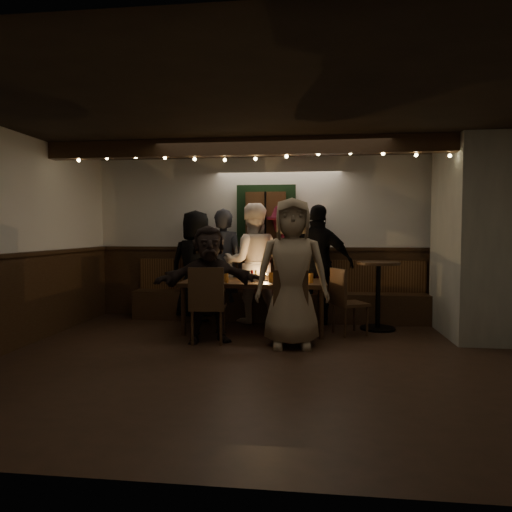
# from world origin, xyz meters

# --- Properties ---
(room) EXTENTS (6.02, 5.01, 2.62)m
(room) POSITION_xyz_m (1.07, 1.42, 1.07)
(room) COLOR black
(room) RESTS_ON ground
(dining_table) EXTENTS (2.00, 0.86, 0.86)m
(dining_table) POSITION_xyz_m (-0.27, 1.40, 0.65)
(dining_table) COLOR black
(dining_table) RESTS_ON ground
(chair_near_left) EXTENTS (0.48, 0.48, 0.97)m
(chair_near_left) POSITION_xyz_m (-0.76, 0.62, 0.54)
(chair_near_left) COLOR black
(chair_near_left) RESTS_ON ground
(chair_near_right) EXTENTS (0.43, 0.43, 0.94)m
(chair_near_right) POSITION_xyz_m (0.28, 0.66, 0.53)
(chair_near_right) COLOR black
(chair_near_right) RESTS_ON ground
(chair_end) EXTENTS (0.54, 0.54, 0.90)m
(chair_end) POSITION_xyz_m (0.97, 1.34, 0.51)
(chair_end) COLOR black
(chair_end) RESTS_ON ground
(high_top) EXTENTS (0.61, 0.61, 0.97)m
(high_top) POSITION_xyz_m (1.48, 1.74, 0.61)
(high_top) COLOR black
(high_top) RESTS_ON ground
(person_a) EXTENTS (0.87, 0.59, 1.73)m
(person_a) POSITION_xyz_m (-1.28, 2.12, 0.87)
(person_a) COLOR black
(person_a) RESTS_ON ground
(person_b) EXTENTS (0.67, 0.47, 1.75)m
(person_b) POSITION_xyz_m (-0.84, 2.12, 0.88)
(person_b) COLOR #27282F
(person_b) RESTS_ON ground
(person_c) EXTENTS (1.02, 0.86, 1.83)m
(person_c) POSITION_xyz_m (-0.38, 2.06, 0.92)
(person_c) COLOR #F6E2D1
(person_c) RESTS_ON ground
(person_d) EXTENTS (1.30, 0.91, 1.84)m
(person_d) POSITION_xyz_m (0.15, 2.18, 0.92)
(person_d) COLOR #430B18
(person_d) RESTS_ON ground
(person_e) EXTENTS (1.15, 0.74, 1.81)m
(person_e) POSITION_xyz_m (0.64, 2.07, 0.91)
(person_e) COLOR black
(person_e) RESTS_ON ground
(person_f) EXTENTS (1.44, 0.87, 1.48)m
(person_f) POSITION_xyz_m (-0.77, 0.74, 0.74)
(person_f) COLOR black
(person_f) RESTS_ON ground
(person_g) EXTENTS (0.93, 0.65, 1.81)m
(person_g) POSITION_xyz_m (0.29, 0.61, 0.91)
(person_g) COLOR #867259
(person_g) RESTS_ON ground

